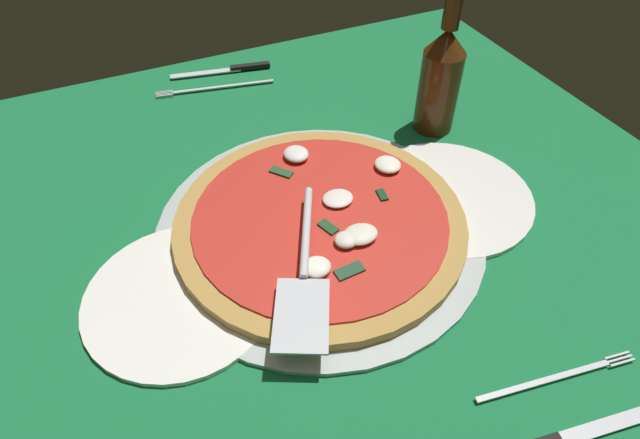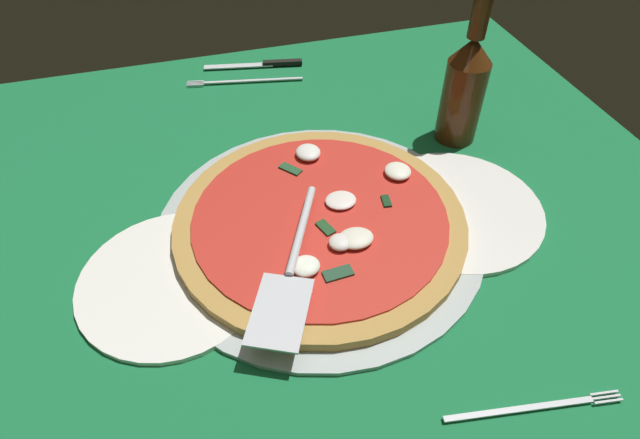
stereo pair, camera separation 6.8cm
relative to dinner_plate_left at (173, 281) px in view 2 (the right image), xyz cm
name	(u,v)px [view 2 (the right image)]	position (x,y,z in cm)	size (l,w,h in cm)	color
ground_plane	(335,234)	(21.38, 2.85, -1.00)	(105.16, 105.16, 0.80)	#186D3A
checker_pattern	(335,232)	(21.38, 2.85, -0.55)	(105.16, 105.16, 0.10)	silver
pizza_pan	(320,227)	(19.53, 3.68, -0.03)	(43.04, 43.04, 0.95)	#B0BCBB
dinner_plate_left	(173,281)	(0.00, 0.00, 0.00)	(22.58, 22.58, 1.00)	white
dinner_plate_right	(454,209)	(38.22, 1.82, 0.00)	(23.89, 23.89, 1.00)	white
pizza	(321,220)	(19.64, 3.66, 1.34)	(38.05, 38.05, 3.07)	#BA8C44
pizza_server	(291,269)	(13.43, -5.36, 3.83)	(13.54, 23.09, 1.00)	silver
place_setting_far	(254,74)	(19.05, 45.77, -0.14)	(22.27, 15.51, 1.40)	white
beer_bottle	(464,87)	(45.96, 17.35, 8.71)	(6.35, 6.35, 23.60)	#47240D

